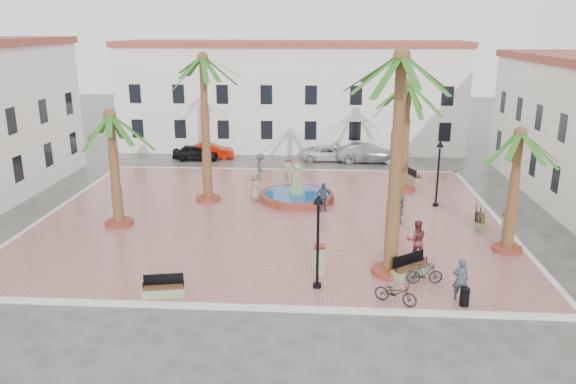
# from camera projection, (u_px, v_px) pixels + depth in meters

# --- Properties ---
(ground) EXTENTS (120.00, 120.00, 0.00)m
(ground) POSITION_uv_depth(u_px,v_px,m) (271.00, 218.00, 32.65)
(ground) COLOR #56544F
(ground) RESTS_ON ground
(plaza) EXTENTS (26.00, 22.00, 0.15)m
(plaza) POSITION_uv_depth(u_px,v_px,m) (271.00, 217.00, 32.63)
(plaza) COLOR #B66A65
(plaza) RESTS_ON ground
(kerb_n) EXTENTS (26.30, 0.30, 0.16)m
(kerb_n) POSITION_uv_depth(u_px,v_px,m) (284.00, 170.00, 43.15)
(kerb_n) COLOR silver
(kerb_n) RESTS_ON ground
(kerb_s) EXTENTS (26.30, 0.30, 0.16)m
(kerb_s) POSITION_uv_depth(u_px,v_px,m) (245.00, 307.00, 22.10)
(kerb_s) COLOR silver
(kerb_s) RESTS_ON ground
(kerb_e) EXTENTS (0.30, 22.30, 0.16)m
(kerb_e) POSITION_uv_depth(u_px,v_px,m) (499.00, 221.00, 31.83)
(kerb_e) COLOR silver
(kerb_e) RESTS_ON ground
(kerb_w) EXTENTS (0.30, 22.30, 0.16)m
(kerb_w) POSITION_uv_depth(u_px,v_px,m) (54.00, 212.00, 33.42)
(kerb_w) COLOR silver
(kerb_w) RESTS_ON ground
(building_north) EXTENTS (30.40, 7.40, 9.50)m
(building_north) POSITION_uv_depth(u_px,v_px,m) (291.00, 95.00, 50.42)
(building_north) COLOR white
(building_north) RESTS_ON ground
(fountain) EXTENTS (4.65, 4.65, 2.40)m
(fountain) POSITION_uv_depth(u_px,v_px,m) (297.00, 195.00, 35.46)
(fountain) COLOR #963D2C
(fountain) RESTS_ON plaza
(palm_nw) EXTENTS (5.00, 5.00, 9.15)m
(palm_nw) POSITION_uv_depth(u_px,v_px,m) (203.00, 73.00, 33.32)
(palm_nw) COLOR #963D2C
(palm_nw) RESTS_ON plaza
(palm_sw) EXTENTS (5.01, 5.01, 6.45)m
(palm_sw) POSITION_uv_depth(u_px,v_px,m) (111.00, 130.00, 29.62)
(palm_sw) COLOR #963D2C
(palm_sw) RESTS_ON plaza
(palm_s) EXTENTS (5.24, 5.24, 9.80)m
(palm_s) POSITION_uv_depth(u_px,v_px,m) (400.00, 80.00, 22.59)
(palm_s) COLOR #963D2C
(palm_s) RESTS_ON plaza
(palm_e) EXTENTS (4.64, 4.64, 6.16)m
(palm_e) POSITION_uv_depth(u_px,v_px,m) (518.00, 149.00, 26.08)
(palm_e) COLOR #963D2C
(palm_e) RESTS_ON plaza
(palm_ne) EXTENTS (5.49, 5.49, 7.44)m
(palm_ne) POSITION_uv_depth(u_px,v_px,m) (407.00, 98.00, 35.85)
(palm_ne) COLOR #963D2C
(palm_ne) RESTS_ON plaza
(bench_s) EXTENTS (1.78, 0.83, 0.90)m
(bench_s) POSITION_uv_depth(u_px,v_px,m) (164.00, 290.00, 22.81)
(bench_s) COLOR #869765
(bench_s) RESTS_ON plaza
(bench_se) EXTENTS (1.88, 1.62, 1.01)m
(bench_se) POSITION_uv_depth(u_px,v_px,m) (411.00, 270.00, 24.60)
(bench_se) COLOR #869765
(bench_se) RESTS_ON plaza
(bench_e) EXTENTS (1.07, 2.03, 1.03)m
(bench_e) POSITION_uv_depth(u_px,v_px,m) (479.00, 220.00, 30.96)
(bench_e) COLOR #869765
(bench_e) RESTS_ON plaza
(bench_ne) EXTENTS (1.09, 1.84, 0.93)m
(bench_ne) POSITION_uv_depth(u_px,v_px,m) (413.00, 177.00, 39.90)
(bench_ne) COLOR #869765
(bench_ne) RESTS_ON plaza
(lamppost_s) EXTENTS (0.45, 0.45, 4.12)m
(lamppost_s) POSITION_uv_depth(u_px,v_px,m) (318.00, 225.00, 22.88)
(lamppost_s) COLOR black
(lamppost_s) RESTS_ON plaza
(lamppost_e) EXTENTS (0.44, 0.44, 4.07)m
(lamppost_e) POSITION_uv_depth(u_px,v_px,m) (439.00, 162.00, 33.61)
(lamppost_e) COLOR black
(lamppost_e) RESTS_ON plaza
(bollard_se) EXTENTS (0.53, 0.53, 1.40)m
(bollard_se) POSITION_uv_depth(u_px,v_px,m) (319.00, 260.00, 24.63)
(bollard_se) COLOR #869765
(bollard_se) RESTS_ON plaza
(bollard_n) EXTENTS (0.53, 0.53, 1.44)m
(bollard_n) POSITION_uv_depth(u_px,v_px,m) (288.00, 169.00, 40.20)
(bollard_n) COLOR #869765
(bollard_n) RESTS_ON plaza
(bollard_e) EXTENTS (0.59, 0.59, 1.46)m
(bollard_e) POSITION_uv_depth(u_px,v_px,m) (507.00, 227.00, 28.52)
(bollard_e) COLOR #869765
(bollard_e) RESTS_ON plaza
(litter_bin) EXTENTS (0.38, 0.38, 0.74)m
(litter_bin) POSITION_uv_depth(u_px,v_px,m) (465.00, 297.00, 22.02)
(litter_bin) COLOR black
(litter_bin) RESTS_ON plaza
(cyclist_a) EXTENTS (0.64, 0.42, 1.76)m
(cyclist_a) POSITION_uv_depth(u_px,v_px,m) (460.00, 279.00, 22.38)
(cyclist_a) COLOR #363C4E
(cyclist_a) RESTS_ON plaza
(bicycle_a) EXTENTS (1.83, 1.32, 0.92)m
(bicycle_a) POSITION_uv_depth(u_px,v_px,m) (396.00, 293.00, 22.16)
(bicycle_a) COLOR black
(bicycle_a) RESTS_ON plaza
(cyclist_b) EXTENTS (0.99, 0.79, 1.96)m
(cyclist_b) POSITION_uv_depth(u_px,v_px,m) (416.00, 240.00, 26.20)
(cyclist_b) COLOR maroon
(cyclist_b) RESTS_ON plaza
(bicycle_b) EXTENTS (1.58, 0.58, 0.93)m
(bicycle_b) POSITION_uv_depth(u_px,v_px,m) (425.00, 274.00, 23.86)
(bicycle_b) COLOR black
(bicycle_b) RESTS_ON plaza
(pedestrian_fountain_a) EXTENTS (1.03, 0.99, 1.78)m
(pedestrian_fountain_a) POSITION_uv_depth(u_px,v_px,m) (255.00, 186.00, 35.29)
(pedestrian_fountain_a) COLOR #987E5D
(pedestrian_fountain_a) RESTS_ON plaza
(pedestrian_fountain_b) EXTENTS (1.06, 0.53, 1.74)m
(pedestrian_fountain_b) POSITION_uv_depth(u_px,v_px,m) (323.00, 197.00, 33.20)
(pedestrian_fountain_b) COLOR #354664
(pedestrian_fountain_b) RESTS_ON plaza
(pedestrian_north) EXTENTS (1.01, 1.37, 1.89)m
(pedestrian_north) POSITION_uv_depth(u_px,v_px,m) (261.00, 167.00, 40.06)
(pedestrian_north) COLOR #47474B
(pedestrian_north) RESTS_ON plaza
(pedestrian_east) EXTENTS (0.74, 1.65, 1.72)m
(pedestrian_east) POSITION_uv_depth(u_px,v_px,m) (399.00, 208.00, 31.13)
(pedestrian_east) COLOR #655E4E
(pedestrian_east) RESTS_ON plaza
(car_black) EXTENTS (3.85, 1.68, 1.29)m
(car_black) POSITION_uv_depth(u_px,v_px,m) (196.00, 152.00, 46.59)
(car_black) COLOR black
(car_black) RESTS_ON ground
(car_red) EXTENTS (4.12, 1.96, 1.30)m
(car_red) POSITION_uv_depth(u_px,v_px,m) (210.00, 151.00, 47.05)
(car_red) COLOR #9B0F00
(car_red) RESTS_ON ground
(car_silver) EXTENTS (5.36, 2.28, 1.54)m
(car_silver) POSITION_uv_depth(u_px,v_px,m) (367.00, 153.00, 45.96)
(car_silver) COLOR #B8B6C0
(car_silver) RESTS_ON ground
(car_white) EXTENTS (4.49, 2.26, 1.22)m
(car_white) POSITION_uv_depth(u_px,v_px,m) (329.00, 153.00, 46.50)
(car_white) COLOR silver
(car_white) RESTS_ON ground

